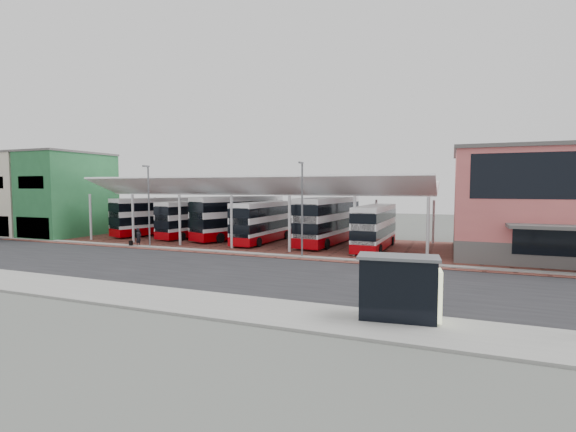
{
  "coord_description": "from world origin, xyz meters",
  "views": [
    {
      "loc": [
        13.75,
        -26.77,
        5.99
      ],
      "look_at": [
        0.62,
        6.55,
        3.49
      ],
      "focal_mm": 26.0,
      "sensor_mm": 36.0,
      "label": 1
    }
  ],
  "objects_px": {
    "bus_2": "(239,218)",
    "bus_4": "(328,221)",
    "bus_1": "(195,219)",
    "bus_5": "(375,227)",
    "bus_0": "(157,216)",
    "terminal": "(572,203)",
    "bus_3": "(263,222)",
    "pedestrian": "(139,237)",
    "bus_shelter": "(405,282)"
  },
  "relations": [
    {
      "from": "bus_3",
      "to": "pedestrian",
      "type": "relative_size",
      "value": 5.86
    },
    {
      "from": "terminal",
      "to": "bus_1",
      "type": "bearing_deg",
      "value": 178.33
    },
    {
      "from": "bus_shelter",
      "to": "terminal",
      "type": "bearing_deg",
      "value": 57.82
    },
    {
      "from": "pedestrian",
      "to": "bus_shelter",
      "type": "height_order",
      "value": "bus_shelter"
    },
    {
      "from": "bus_0",
      "to": "bus_1",
      "type": "height_order",
      "value": "bus_0"
    },
    {
      "from": "terminal",
      "to": "bus_2",
      "type": "xyz_separation_m",
      "value": [
        -31.92,
        1.47,
        -2.18
      ]
    },
    {
      "from": "bus_4",
      "to": "bus_0",
      "type": "bearing_deg",
      "value": -175.09
    },
    {
      "from": "bus_1",
      "to": "bus_4",
      "type": "bearing_deg",
      "value": 10.07
    },
    {
      "from": "bus_0",
      "to": "pedestrian",
      "type": "bearing_deg",
      "value": -41.94
    },
    {
      "from": "bus_5",
      "to": "bus_3",
      "type": "bearing_deg",
      "value": 179.1
    },
    {
      "from": "bus_4",
      "to": "bus_shelter",
      "type": "height_order",
      "value": "bus_4"
    },
    {
      "from": "bus_0",
      "to": "bus_4",
      "type": "relative_size",
      "value": 0.95
    },
    {
      "from": "terminal",
      "to": "bus_0",
      "type": "distance_m",
      "value": 43.44
    },
    {
      "from": "bus_1",
      "to": "bus_5",
      "type": "relative_size",
      "value": 1.04
    },
    {
      "from": "bus_4",
      "to": "terminal",
      "type": "bearing_deg",
      "value": 3.27
    },
    {
      "from": "bus_0",
      "to": "bus_4",
      "type": "bearing_deg",
      "value": 18.03
    },
    {
      "from": "bus_3",
      "to": "pedestrian",
      "type": "xyz_separation_m",
      "value": [
        -10.33,
        -7.38,
        -1.25
      ]
    },
    {
      "from": "bus_2",
      "to": "bus_4",
      "type": "height_order",
      "value": "bus_2"
    },
    {
      "from": "bus_3",
      "to": "bus_1",
      "type": "bearing_deg",
      "value": 174.13
    },
    {
      "from": "bus_3",
      "to": "bus_shelter",
      "type": "bearing_deg",
      "value": -50.21
    },
    {
      "from": "pedestrian",
      "to": "bus_shelter",
      "type": "bearing_deg",
      "value": -121.52
    },
    {
      "from": "bus_2",
      "to": "bus_4",
      "type": "bearing_deg",
      "value": 18.61
    },
    {
      "from": "terminal",
      "to": "bus_2",
      "type": "height_order",
      "value": "terminal"
    },
    {
      "from": "bus_5",
      "to": "bus_1",
      "type": "bearing_deg",
      "value": 176.77
    },
    {
      "from": "bus_5",
      "to": "bus_2",
      "type": "bearing_deg",
      "value": 173.64
    },
    {
      "from": "bus_1",
      "to": "bus_3",
      "type": "xyz_separation_m",
      "value": [
        9.51,
        -1.35,
        0.03
      ]
    },
    {
      "from": "bus_2",
      "to": "bus_shelter",
      "type": "bearing_deg",
      "value": -27.46
    },
    {
      "from": "bus_5",
      "to": "bus_shelter",
      "type": "bearing_deg",
      "value": -74.98
    },
    {
      "from": "bus_0",
      "to": "bus_shelter",
      "type": "bearing_deg",
      "value": -17.21
    },
    {
      "from": "terminal",
      "to": "bus_5",
      "type": "distance_m",
      "value": 16.27
    },
    {
      "from": "terminal",
      "to": "pedestrian",
      "type": "distance_m",
      "value": 39.29
    },
    {
      "from": "bus_3",
      "to": "bus_5",
      "type": "height_order",
      "value": "bus_3"
    },
    {
      "from": "bus_5",
      "to": "terminal",
      "type": "bearing_deg",
      "value": 4.91
    },
    {
      "from": "bus_1",
      "to": "bus_shelter",
      "type": "distance_m",
      "value": 35.37
    },
    {
      "from": "terminal",
      "to": "bus_2",
      "type": "relative_size",
      "value": 1.53
    },
    {
      "from": "bus_0",
      "to": "bus_1",
      "type": "bearing_deg",
      "value": 16.46
    },
    {
      "from": "bus_2",
      "to": "pedestrian",
      "type": "xyz_separation_m",
      "value": [
        -6.45,
        -9.1,
        -1.51
      ]
    },
    {
      "from": "bus_0",
      "to": "pedestrian",
      "type": "distance_m",
      "value": 10.37
    },
    {
      "from": "bus_3",
      "to": "bus_5",
      "type": "xyz_separation_m",
      "value": [
        12.0,
        -0.59,
        -0.09
      ]
    },
    {
      "from": "terminal",
      "to": "bus_2",
      "type": "bearing_deg",
      "value": 177.36
    },
    {
      "from": "terminal",
      "to": "bus_shelter",
      "type": "bearing_deg",
      "value": -116.32
    },
    {
      "from": "terminal",
      "to": "bus_1",
      "type": "distance_m",
      "value": 37.65
    },
    {
      "from": "terminal",
      "to": "bus_5",
      "type": "bearing_deg",
      "value": -177.0
    },
    {
      "from": "bus_3",
      "to": "bus_4",
      "type": "distance_m",
      "value": 7.0
    },
    {
      "from": "bus_1",
      "to": "bus_0",
      "type": "bearing_deg",
      "value": -172.06
    },
    {
      "from": "bus_0",
      "to": "bus_1",
      "type": "xyz_separation_m",
      "value": [
        5.81,
        -0.26,
        -0.16
      ]
    },
    {
      "from": "terminal",
      "to": "bus_4",
      "type": "relative_size",
      "value": 1.54
    },
    {
      "from": "pedestrian",
      "to": "terminal",
      "type": "bearing_deg",
      "value": -82.01
    },
    {
      "from": "bus_4",
      "to": "pedestrian",
      "type": "relative_size",
      "value": 6.63
    },
    {
      "from": "bus_2",
      "to": "pedestrian",
      "type": "height_order",
      "value": "bus_2"
    }
  ]
}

